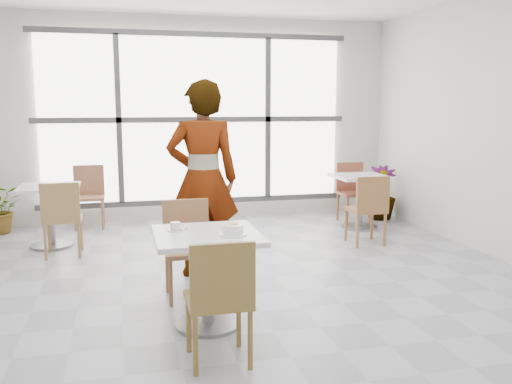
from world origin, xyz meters
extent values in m
plane|color=#9E9EA5|center=(0.00, 0.00, 0.00)|extent=(7.00, 7.00, 0.00)
plane|color=silver|center=(0.00, 3.50, 1.50)|extent=(6.00, 0.00, 6.00)
cube|color=white|center=(0.00, 3.44, 1.50)|extent=(4.40, 0.04, 2.40)
cube|color=#3F3F42|center=(0.00, 3.41, 1.50)|extent=(4.60, 0.05, 0.08)
cube|color=#3F3F42|center=(-1.10, 3.41, 1.50)|extent=(0.08, 0.05, 2.40)
cube|color=#3F3F42|center=(1.10, 3.41, 1.50)|extent=(0.08, 0.05, 2.40)
cube|color=#3F3F42|center=(0.00, 3.41, 0.28)|extent=(4.60, 0.05, 0.08)
cube|color=#3F3F42|center=(0.00, 3.41, 2.72)|extent=(4.60, 0.05, 0.08)
cube|color=white|center=(-0.47, -0.63, 0.73)|extent=(0.80, 0.80, 0.04)
cylinder|color=slate|center=(-0.47, -0.63, 0.35)|extent=(0.10, 0.10, 0.71)
cylinder|color=slate|center=(-0.47, -0.63, 0.01)|extent=(0.52, 0.52, 0.03)
cube|color=olive|center=(-0.49, -1.24, 0.43)|extent=(0.42, 0.42, 0.04)
cube|color=olive|center=(-0.49, -1.43, 0.66)|extent=(0.42, 0.04, 0.42)
cylinder|color=olive|center=(-0.31, -1.06, 0.21)|extent=(0.04, 0.04, 0.41)
cylinder|color=olive|center=(-0.31, -1.42, 0.21)|extent=(0.04, 0.04, 0.41)
cylinder|color=olive|center=(-0.67, -1.06, 0.21)|extent=(0.04, 0.04, 0.41)
cylinder|color=olive|center=(-0.67, -1.42, 0.21)|extent=(0.04, 0.04, 0.41)
cube|color=#976640|center=(-0.54, 0.04, 0.43)|extent=(0.42, 0.42, 0.04)
cube|color=#976640|center=(-0.54, 0.23, 0.66)|extent=(0.42, 0.04, 0.42)
cylinder|color=#976640|center=(-0.72, -0.14, 0.21)|extent=(0.04, 0.04, 0.41)
cylinder|color=#976640|center=(-0.72, 0.22, 0.21)|extent=(0.04, 0.04, 0.41)
cylinder|color=#976640|center=(-0.36, -0.14, 0.21)|extent=(0.04, 0.04, 0.41)
cylinder|color=#976640|center=(-0.36, 0.22, 0.21)|extent=(0.04, 0.04, 0.41)
cylinder|color=white|center=(-0.29, -0.75, 0.76)|extent=(0.21, 0.21, 0.01)
cylinder|color=white|center=(-0.29, -0.75, 0.80)|extent=(0.16, 0.16, 0.07)
torus|color=white|center=(-0.29, -0.75, 0.83)|extent=(0.16, 0.16, 0.01)
cylinder|color=beige|center=(-0.29, -0.75, 0.80)|extent=(0.14, 0.14, 0.05)
cylinder|color=beige|center=(-0.27, -0.77, 0.83)|extent=(0.03, 0.03, 0.01)
cylinder|color=beige|center=(-0.31, -0.76, 0.83)|extent=(0.03, 0.03, 0.02)
cylinder|color=beige|center=(-0.27, -0.71, 0.83)|extent=(0.03, 0.03, 0.01)
cylinder|color=beige|center=(-0.26, -0.75, 0.83)|extent=(0.03, 0.03, 0.02)
cylinder|color=#F5E39E|center=(-0.26, -0.74, 0.83)|extent=(0.03, 0.03, 0.02)
cylinder|color=beige|center=(-0.29, -0.76, 0.83)|extent=(0.03, 0.03, 0.01)
cylinder|color=#F4ED9D|center=(-0.27, -0.71, 0.84)|extent=(0.03, 0.03, 0.01)
cylinder|color=#EEE79A|center=(-0.27, -0.75, 0.84)|extent=(0.03, 0.03, 0.01)
cylinder|color=beige|center=(-0.32, -0.75, 0.83)|extent=(0.03, 0.03, 0.02)
cylinder|color=beige|center=(-0.29, -0.74, 0.83)|extent=(0.03, 0.03, 0.02)
cylinder|color=beige|center=(-0.30, -0.72, 0.83)|extent=(0.03, 0.03, 0.02)
cylinder|color=silver|center=(-0.70, -0.50, 0.75)|extent=(0.13, 0.13, 0.01)
cylinder|color=silver|center=(-0.70, -0.50, 0.79)|extent=(0.08, 0.08, 0.06)
torus|color=silver|center=(-0.65, -0.50, 0.79)|extent=(0.05, 0.01, 0.05)
cylinder|color=black|center=(-0.70, -0.50, 0.81)|extent=(0.07, 0.07, 0.00)
cube|color=#B6B7BB|center=(-0.65, -0.52, 0.76)|extent=(0.09, 0.05, 0.00)
sphere|color=#B6B7BB|center=(-0.61, -0.50, 0.76)|extent=(0.02, 0.02, 0.02)
imported|color=black|center=(-0.30, 0.71, 0.98)|extent=(0.75, 0.52, 1.97)
cube|color=silver|center=(-1.95, 2.26, 0.73)|extent=(0.70, 0.70, 0.04)
cylinder|color=slate|center=(-1.95, 2.26, 0.35)|extent=(0.10, 0.10, 0.71)
cylinder|color=slate|center=(-1.95, 2.26, 0.01)|extent=(0.52, 0.52, 0.03)
cube|color=white|center=(2.13, 2.29, 0.73)|extent=(0.70, 0.70, 0.04)
cylinder|color=gray|center=(2.13, 2.29, 0.35)|extent=(0.10, 0.10, 0.71)
cylinder|color=gray|center=(2.13, 2.29, 0.01)|extent=(0.52, 0.52, 0.03)
cube|color=olive|center=(-1.76, 1.79, 0.43)|extent=(0.42, 0.42, 0.04)
cube|color=olive|center=(-1.76, 1.60, 0.66)|extent=(0.42, 0.04, 0.42)
cylinder|color=olive|center=(-1.58, 1.97, 0.21)|extent=(0.04, 0.04, 0.41)
cylinder|color=olive|center=(-1.58, 1.61, 0.21)|extent=(0.04, 0.04, 0.41)
cylinder|color=olive|center=(-1.94, 1.97, 0.21)|extent=(0.04, 0.04, 0.41)
cylinder|color=olive|center=(-1.94, 1.61, 0.21)|extent=(0.04, 0.04, 0.41)
cube|color=#915E42|center=(-1.55, 3.20, 0.43)|extent=(0.42, 0.42, 0.04)
cube|color=#915E42|center=(-1.55, 3.39, 0.66)|extent=(0.42, 0.04, 0.42)
cylinder|color=#915E42|center=(-1.73, 3.02, 0.21)|extent=(0.04, 0.04, 0.41)
cylinder|color=#915E42|center=(-1.73, 3.38, 0.21)|extent=(0.04, 0.04, 0.41)
cylinder|color=#915E42|center=(-1.37, 3.02, 0.21)|extent=(0.04, 0.04, 0.41)
cylinder|color=#915E42|center=(-1.37, 3.38, 0.21)|extent=(0.04, 0.04, 0.41)
cube|color=#936136|center=(1.83, 1.45, 0.43)|extent=(0.42, 0.42, 0.04)
cube|color=#936136|center=(1.83, 1.26, 0.66)|extent=(0.42, 0.04, 0.42)
cylinder|color=#936136|center=(2.01, 1.63, 0.21)|extent=(0.04, 0.04, 0.41)
cylinder|color=#936136|center=(2.01, 1.27, 0.21)|extent=(0.04, 0.04, 0.41)
cylinder|color=#936136|center=(1.65, 1.63, 0.21)|extent=(0.04, 0.04, 0.41)
cylinder|color=#936136|center=(1.65, 1.27, 0.21)|extent=(0.04, 0.04, 0.41)
cube|color=brown|center=(2.21, 2.65, 0.43)|extent=(0.42, 0.42, 0.04)
cube|color=brown|center=(2.21, 2.84, 0.66)|extent=(0.42, 0.04, 0.42)
cylinder|color=brown|center=(2.03, 2.47, 0.21)|extent=(0.04, 0.04, 0.41)
cylinder|color=brown|center=(2.03, 2.83, 0.21)|extent=(0.04, 0.04, 0.41)
cylinder|color=brown|center=(2.39, 2.47, 0.21)|extent=(0.04, 0.04, 0.41)
cylinder|color=brown|center=(2.39, 2.83, 0.21)|extent=(0.04, 0.04, 0.41)
imported|color=#478338|center=(-2.70, 3.17, 0.33)|extent=(0.72, 0.67, 0.65)
imported|color=#467537|center=(2.70, 2.79, 0.40)|extent=(0.59, 0.59, 0.80)
camera|label=1|loc=(-1.09, -4.72, 1.73)|focal=38.60mm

